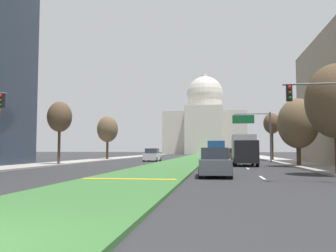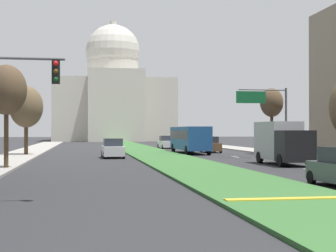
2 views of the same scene
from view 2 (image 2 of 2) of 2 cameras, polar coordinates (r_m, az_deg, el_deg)
ground_plane at (r=68.22m, az=-3.19°, el=-2.64°), size 278.61×278.61×0.00m
grass_median at (r=61.93m, az=-2.56°, el=-2.79°), size 5.50×113.98×0.14m
median_curb_nose at (r=18.68m, az=13.76°, el=-7.81°), size 4.95×0.50×0.04m
lane_dashes_right at (r=55.59m, az=5.77°, el=-3.11°), size 0.16×67.57×0.01m
sidewalk_left at (r=55.54m, az=-15.88°, el=-3.03°), size 4.00×113.98×0.15m
sidewalk_right at (r=58.98m, az=11.44°, el=-2.89°), size 4.00×113.98×0.15m
capitol_building at (r=130.75m, az=-6.10°, el=3.07°), size 29.10×29.15×30.27m
overhead_guide_sign at (r=48.43m, az=11.05°, el=1.96°), size 4.91×0.20×6.50m
street_tree_left_mid at (r=34.87m, az=-17.48°, el=3.77°), size 2.60×2.60×6.80m
street_tree_left_far at (r=53.53m, az=-15.44°, el=2.04°), size 3.35×3.35×7.02m
street_tree_right_far at (r=56.17m, az=11.41°, el=2.48°), size 2.48×2.48×7.09m
sedan_midblock at (r=47.85m, az=-6.13°, el=-2.53°), size 1.99×4.44×1.81m
sedan_distant at (r=59.68m, az=4.74°, el=-2.12°), size 2.04×4.52×1.85m
sedan_far_horizon at (r=72.53m, az=-0.16°, el=-1.85°), size 2.05×4.40×1.80m
box_truck_delivery at (r=39.10m, az=12.54°, el=-1.75°), size 2.40×6.40×3.20m
city_bus at (r=57.23m, az=2.40°, el=-1.27°), size 2.62×11.00×2.95m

